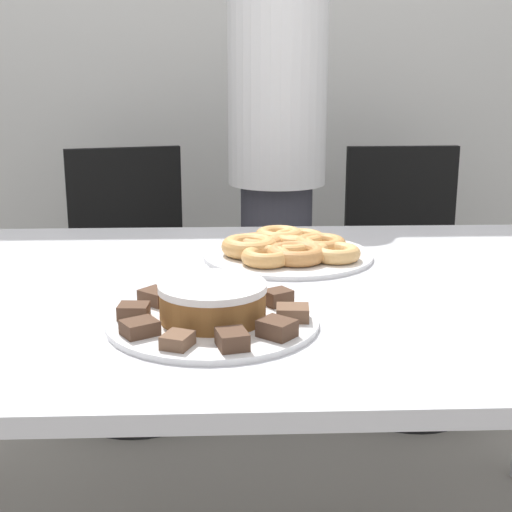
{
  "coord_description": "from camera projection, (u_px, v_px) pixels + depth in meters",
  "views": [
    {
      "loc": [
        -0.05,
        -1.33,
        1.14
      ],
      "look_at": [
        -0.0,
        -0.0,
        0.79
      ],
      "focal_mm": 50.0,
      "sensor_mm": 36.0,
      "label": 1
    }
  ],
  "objects": [
    {
      "name": "donut_4",
      "position": [
        336.0,
        253.0,
        1.53
      ],
      "size": [
        0.11,
        0.11,
        0.03
      ],
      "color": "#E5AD66",
      "rests_on": "plate_donuts"
    },
    {
      "name": "office_chair_left",
      "position": [
        134.0,
        289.0,
        2.43
      ],
      "size": [
        0.54,
        0.54,
        0.88
      ],
      "rotation": [
        0.0,
        0.0,
        0.25
      ],
      "color": "black",
      "rests_on": "ground_plane"
    },
    {
      "name": "donut_1",
      "position": [
        249.0,
        246.0,
        1.57
      ],
      "size": [
        0.12,
        0.12,
        0.04
      ],
      "color": "tan",
      "rests_on": "plate_donuts"
    },
    {
      "name": "lamington_5",
      "position": [
        134.0,
        311.0,
        1.18
      ],
      "size": [
        0.05,
        0.05,
        0.02
      ],
      "rotation": [
        0.0,
        0.0,
        9.35
      ],
      "color": "#513828",
      "rests_on": "plate_cake"
    },
    {
      "name": "donut_3",
      "position": [
        296.0,
        254.0,
        1.52
      ],
      "size": [
        0.13,
        0.13,
        0.03
      ],
      "color": "#C68447",
      "rests_on": "plate_donuts"
    },
    {
      "name": "lamington_1",
      "position": [
        278.0,
        297.0,
        1.24
      ],
      "size": [
        0.06,
        0.06,
        0.03
      ],
      "rotation": [
        0.0,
        0.0,
        6.84
      ],
      "color": "#513828",
      "rests_on": "plate_cake"
    },
    {
      "name": "lamington_4",
      "position": [
        157.0,
        296.0,
        1.25
      ],
      "size": [
        0.07,
        0.07,
        0.02
      ],
      "rotation": [
        0.0,
        0.0,
        8.72
      ],
      "color": "#513828",
      "rests_on": "plate_cake"
    },
    {
      "name": "lamington_6",
      "position": [
        140.0,
        328.0,
        1.1
      ],
      "size": [
        0.07,
        0.06,
        0.02
      ],
      "rotation": [
        0.0,
        0.0,
        9.98
      ],
      "color": "#513828",
      "rests_on": "plate_cake"
    },
    {
      "name": "office_chair_right",
      "position": [
        408.0,
        286.0,
        2.47
      ],
      "size": [
        0.45,
        0.45,
        0.88
      ],
      "rotation": [
        0.0,
        0.0,
        0.03
      ],
      "color": "black",
      "rests_on": "ground_plane"
    },
    {
      "name": "table",
      "position": [
        256.0,
        320.0,
        1.41
      ],
      "size": [
        1.69,
        1.07,
        0.73
      ],
      "color": "silver",
      "rests_on": "ground_plane"
    },
    {
      "name": "donut_6",
      "position": [
        298.0,
        239.0,
        1.66
      ],
      "size": [
        0.13,
        0.13,
        0.03
      ],
      "color": "tan",
      "rests_on": "plate_donuts"
    },
    {
      "name": "lamington_0",
      "position": [
        293.0,
        313.0,
        1.17
      ],
      "size": [
        0.06,
        0.05,
        0.02
      ],
      "rotation": [
        0.0,
        0.0,
        6.21
      ],
      "color": "brown",
      "rests_on": "plate_cake"
    },
    {
      "name": "plate_donuts",
      "position": [
        288.0,
        255.0,
        1.6
      ],
      "size": [
        0.38,
        0.38,
        0.01
      ],
      "color": "white",
      "rests_on": "table"
    },
    {
      "name": "person_standing",
      "position": [
        277.0,
        163.0,
        2.26
      ],
      "size": [
        0.31,
        0.31,
        1.61
      ],
      "color": "#383842",
      "rests_on": "ground_plane"
    },
    {
      "name": "frosted_cake",
      "position": [
        213.0,
        301.0,
        1.17
      ],
      "size": [
        0.18,
        0.18,
        0.06
      ],
      "color": "brown",
      "rests_on": "plate_cake"
    },
    {
      "name": "wall_back",
      "position": [
        240.0,
        29.0,
        2.83
      ],
      "size": [
        8.0,
        0.05,
        2.6
      ],
      "color": "silver",
      "rests_on": "ground_plane"
    },
    {
      "name": "plate_cake",
      "position": [
        213.0,
        321.0,
        1.18
      ],
      "size": [
        0.35,
        0.35,
        0.01
      ],
      "color": "white",
      "rests_on": "table"
    },
    {
      "name": "donut_8",
      "position": [
        259.0,
        243.0,
        1.62
      ],
      "size": [
        0.11,
        0.11,
        0.03
      ],
      "color": "#C68447",
      "rests_on": "plate_donuts"
    },
    {
      "name": "donut_7",
      "position": [
        279.0,
        236.0,
        1.68
      ],
      "size": [
        0.11,
        0.11,
        0.04
      ],
      "color": "tan",
      "rests_on": "plate_donuts"
    },
    {
      "name": "lamington_8",
      "position": [
        232.0,
        339.0,
        1.05
      ],
      "size": [
        0.05,
        0.06,
        0.03
      ],
      "rotation": [
        0.0,
        0.0,
        11.23
      ],
      "color": "#513828",
      "rests_on": "plate_cake"
    },
    {
      "name": "lamington_3",
      "position": [
        197.0,
        289.0,
        1.29
      ],
      "size": [
        0.05,
        0.06,
        0.02
      ],
      "rotation": [
        0.0,
        0.0,
        8.09
      ],
      "color": "#513828",
      "rests_on": "plate_cake"
    },
    {
      "name": "donut_0",
      "position": [
        288.0,
        246.0,
        1.59
      ],
      "size": [
        0.13,
        0.13,
        0.03
      ],
      "color": "tan",
      "rests_on": "plate_donuts"
    },
    {
      "name": "donut_2",
      "position": [
        266.0,
        257.0,
        1.5
      ],
      "size": [
        0.11,
        0.11,
        0.03
      ],
      "color": "tan",
      "rests_on": "plate_donuts"
    },
    {
      "name": "lamington_2",
      "position": [
        242.0,
        289.0,
        1.29
      ],
      "size": [
        0.06,
        0.06,
        0.03
      ],
      "rotation": [
        0.0,
        0.0,
        7.46
      ],
      "color": "#513828",
      "rests_on": "plate_cake"
    },
    {
      "name": "lamington_7",
      "position": [
        178.0,
        340.0,
        1.05
      ],
      "size": [
        0.05,
        0.06,
        0.02
      ],
      "rotation": [
        0.0,
        0.0,
        10.61
      ],
      "color": "brown",
      "rests_on": "plate_cake"
    },
    {
      "name": "donut_5",
      "position": [
        320.0,
        244.0,
        1.6
      ],
      "size": [
        0.12,
        0.12,
        0.03
      ],
      "color": "#D18E4C",
      "rests_on": "plate_donuts"
    },
    {
      "name": "lamington_9",
      "position": [
        277.0,
        328.0,
        1.09
      ],
      "size": [
        0.07,
        0.07,
        0.03
      ],
      "rotation": [
        0.0,
        0.0,
        11.86
      ],
      "color": "#513828",
      "rests_on": "plate_cake"
    }
  ]
}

